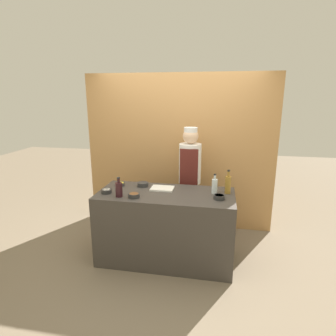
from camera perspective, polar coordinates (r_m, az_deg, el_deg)
The scene contains 13 objects.
ground_plane at distance 3.88m, azimuth -0.43°, elevation -17.74°, with size 14.00×14.00×0.00m, color #756651.
cabinet_wall at distance 4.46m, azimuth 2.26°, elevation 3.27°, with size 2.94×0.18×2.40m.
counter at distance 3.66m, azimuth -0.44°, elevation -11.75°, with size 1.68×0.76×0.90m.
sauce_bowl_white at distance 3.55m, azimuth -12.37°, elevation -4.57°, with size 0.13×0.13×0.05m.
sauce_bowl_orange at distance 3.74m, azimuth -5.13°, elevation -3.29°, with size 0.14×0.14×0.05m.
sauce_bowl_brown at distance 3.35m, azimuth -6.94°, elevation -5.51°, with size 0.13×0.13×0.05m.
sauce_bowl_green at distance 3.32m, azimuth 10.37°, elevation -5.79°, with size 0.13×0.13×0.05m.
sauce_bowl_yellow at distance 3.80m, azimuth -9.69°, elevation -3.21°, with size 0.11×0.11×0.04m.
cutting_board at distance 3.62m, azimuth -1.16°, elevation -4.16°, with size 0.29×0.21×0.02m.
bottle_wine at distance 3.38m, azimuth -9.94°, elevation -4.25°, with size 0.08×0.08×0.24m.
bottle_vinegar at distance 3.51m, azimuth 12.08°, elevation -3.24°, with size 0.07×0.07×0.30m.
bottle_clear at distance 3.48m, azimuth 9.45°, elevation -3.58°, with size 0.07×0.07×0.25m.
chef_center at distance 4.06m, azimuth 4.43°, elevation -2.11°, with size 0.31×0.31×1.64m.
Camera 1 is at (0.63, -3.22, 2.08)m, focal length 30.00 mm.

